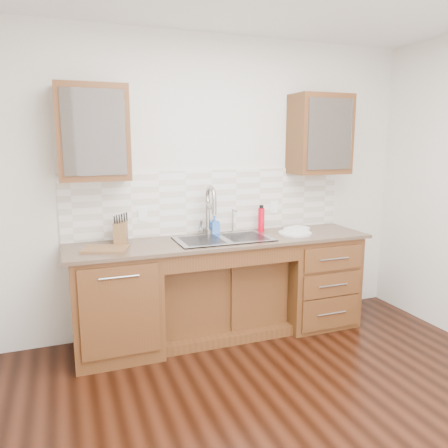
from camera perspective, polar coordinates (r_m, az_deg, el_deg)
name	(u,v)px	position (r m, az deg, el deg)	size (l,w,h in m)	color
ground	(302,436)	(3.07, 10.21, -25.58)	(4.00, 3.50, 0.10)	black
wall_back	(209,185)	(4.14, -1.95, 5.05)	(4.00, 0.10, 2.70)	silver
base_cabinet_left	(116,303)	(3.80, -13.98, -9.92)	(0.70, 0.62, 0.88)	#593014
base_cabinet_center	(219,295)	(4.11, -0.64, -9.31)	(1.20, 0.44, 0.70)	#593014
base_cabinet_right	(313,278)	(4.41, 11.55, -6.91)	(0.70, 0.62, 0.88)	#593014
countertop	(223,241)	(3.86, -0.13, -2.20)	(2.70, 0.65, 0.03)	#84705B
backsplash	(211,201)	(4.10, -1.66, 2.96)	(2.70, 0.02, 0.59)	beige
sink	(224,249)	(3.86, -0.05, -3.25)	(0.84, 0.46, 0.19)	#9E9EA5
faucet	(208,214)	(4.00, -2.15, 1.38)	(0.04, 0.04, 0.40)	#999993
filter_tap	(233,220)	(4.10, 1.13, 0.50)	(0.02, 0.02, 0.24)	#999993
upper_cabinet_left	(93,133)	(3.69, -16.80, 11.31)	(0.55, 0.34, 0.75)	#593014
upper_cabinet_right	(320,134)	(4.38, 12.39, 11.35)	(0.55, 0.34, 0.75)	#593014
outlet_left	(143,215)	(3.94, -10.58, 1.21)	(0.08, 0.01, 0.12)	white
outlet_right	(274,207)	(4.35, 6.53, 2.21)	(0.08, 0.01, 0.12)	white
soap_bottle	(214,225)	(4.06, -1.25, -0.10)	(0.08, 0.08, 0.17)	blue
water_bottle	(261,220)	(4.19, 4.89, 0.56)	(0.06, 0.06, 0.22)	red
plate	(295,233)	(4.12, 9.25, -1.18)	(0.31, 0.31, 0.02)	silver
dish_towel	(297,229)	(4.20, 9.48, -0.65)	(0.21, 0.15, 0.03)	white
knife_block	(121,233)	(3.76, -13.35, -1.17)	(0.10, 0.17, 0.19)	olive
cutting_board	(105,249)	(3.61, -15.24, -3.15)	(0.35, 0.24, 0.02)	olive
cup_left_a	(80,140)	(3.69, -18.32, 10.42)	(0.12, 0.12, 0.10)	silver
cup_left_b	(105,140)	(3.70, -15.30, 10.56)	(0.10, 0.10, 0.09)	white
cup_right_a	(313,140)	(4.34, 11.59, 10.73)	(0.13, 0.13, 0.10)	white
cup_right_b	(331,140)	(4.44, 13.75, 10.64)	(0.11, 0.11, 0.10)	silver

